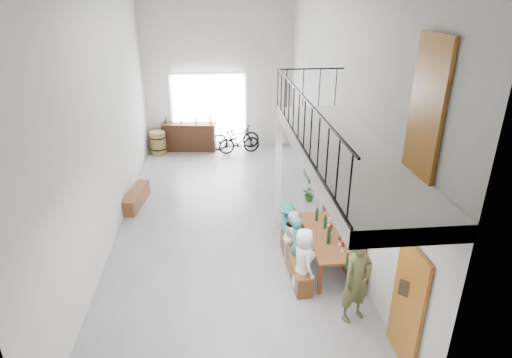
{
  "coord_description": "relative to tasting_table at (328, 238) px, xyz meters",
  "views": [
    {
      "loc": [
        -0.19,
        -9.98,
        5.56
      ],
      "look_at": [
        0.75,
        -0.5,
        1.38
      ],
      "focal_mm": 30.0,
      "sensor_mm": 36.0,
      "label": 1
    }
  ],
  "objects": [
    {
      "name": "guest_left_a",
      "position": [
        -0.68,
        -0.72,
        -0.02
      ],
      "size": [
        0.53,
        0.73,
        1.37
      ],
      "primitive_type": "imported",
      "rotation": [
        0.0,
        0.0,
        1.73
      ],
      "color": "white",
      "rests_on": "ground"
    },
    {
      "name": "bicycle_far",
      "position": [
        -1.46,
        7.39,
        -0.24
      ],
      "size": [
        1.6,
        0.67,
        0.93
      ],
      "primitive_type": "imported",
      "rotation": [
        0.0,
        0.0,
        1.73
      ],
      "color": "black",
      "rests_on": "ground"
    },
    {
      "name": "oak_barrel",
      "position": [
        -4.45,
        7.62,
        -0.28
      ],
      "size": [
        0.58,
        0.58,
        0.86
      ],
      "color": "olive",
      "rests_on": "ground"
    },
    {
      "name": "bench_inner",
      "position": [
        -0.71,
        -0.09,
        -0.48
      ],
      "size": [
        0.36,
        1.98,
        0.45
      ],
      "primitive_type": "cube",
      "rotation": [
        0.0,
        0.0,
        0.02
      ],
      "color": "brown",
      "rests_on": "ground"
    },
    {
      "name": "tasting_table",
      "position": [
        0.0,
        0.0,
        0.0
      ],
      "size": [
        0.89,
        2.14,
        0.79
      ],
      "rotation": [
        0.0,
        0.0,
        -0.01
      ],
      "color": "brown",
      "rests_on": "ground"
    },
    {
      "name": "guest_right_b",
      "position": [
        0.59,
        0.17,
        -0.09
      ],
      "size": [
        0.78,
        1.2,
        1.23
      ],
      "primitive_type": "imported",
      "rotation": [
        0.0,
        0.0,
        -1.97
      ],
      "color": "black",
      "rests_on": "ground"
    },
    {
      "name": "guest_left_b",
      "position": [
        -0.69,
        -0.1,
        -0.06
      ],
      "size": [
        0.39,
        0.52,
        1.3
      ],
      "primitive_type": "imported",
      "rotation": [
        0.0,
        0.0,
        1.76
      ],
      "color": "#247678",
      "rests_on": "ground"
    },
    {
      "name": "bench_wall",
      "position": [
        0.45,
        -0.02,
        -0.49
      ],
      "size": [
        0.32,
        1.89,
        0.43
      ],
      "primitive_type": "cube",
      "rotation": [
        0.0,
        0.0,
        0.04
      ],
      "color": "brown",
      "rests_on": "ground"
    },
    {
      "name": "host_standing",
      "position": [
        0.09,
        -1.65,
        0.14
      ],
      "size": [
        0.72,
        0.61,
        1.69
      ],
      "primitive_type": "imported",
      "rotation": [
        0.0,
        0.0,
        0.39
      ],
      "color": "brown",
      "rests_on": "ground"
    },
    {
      "name": "serving_counter",
      "position": [
        -3.3,
        7.93,
        -0.19
      ],
      "size": [
        2.03,
        0.81,
        1.04
      ],
      "primitive_type": "cube",
      "rotation": [
        0.0,
        0.0,
        -0.13
      ],
      "color": "#3A1F0F",
      "rests_on": "ground"
    },
    {
      "name": "gateway_portal",
      "position": [
        -2.52,
        8.22,
        0.69
      ],
      "size": [
        2.8,
        0.08,
        2.8
      ],
      "primitive_type": "cube",
      "color": "white",
      "rests_on": "ground"
    },
    {
      "name": "bicycle_near",
      "position": [
        -1.58,
        7.88,
        -0.21
      ],
      "size": [
        1.96,
        0.95,
        0.99
      ],
      "primitive_type": "imported",
      "rotation": [
        0.0,
        0.0,
        1.74
      ],
      "color": "black",
      "rests_on": "ground"
    },
    {
      "name": "potted_plant",
      "position": [
        0.33,
        3.19,
        -0.48
      ],
      "size": [
        0.52,
        0.49,
        0.46
      ],
      "primitive_type": "imported",
      "rotation": [
        0.0,
        0.0,
        -0.4
      ],
      "color": "#134413",
      "rests_on": "ground"
    },
    {
      "name": "floor",
      "position": [
        -2.12,
        2.28,
        -0.71
      ],
      "size": [
        12.0,
        12.0,
        0.0
      ],
      "primitive_type": "plane",
      "color": "slate",
      "rests_on": "ground"
    },
    {
      "name": "room_walls",
      "position": [
        -2.12,
        2.28,
        2.85
      ],
      "size": [
        12.0,
        12.0,
        12.0
      ],
      "color": "silver",
      "rests_on": "ground"
    },
    {
      "name": "counter_bottles",
      "position": [
        -3.3,
        7.93,
        0.48
      ],
      "size": [
        1.72,
        0.29,
        0.28
      ],
      "color": "black",
      "rests_on": "serving_counter"
    },
    {
      "name": "guest_right_c",
      "position": [
        0.52,
        0.71,
        -0.18
      ],
      "size": [
        0.49,
        0.59,
        1.04
      ],
      "primitive_type": "imported",
      "rotation": [
        0.0,
        0.0,
        -1.21
      ],
      "color": "white",
      "rests_on": "ground"
    },
    {
      "name": "guest_right_a",
      "position": [
        0.57,
        -0.57,
        -0.15
      ],
      "size": [
        0.46,
        0.7,
        1.1
      ],
      "primitive_type": "imported",
      "rotation": [
        0.0,
        0.0,
        -1.9
      ],
      "color": "#B52C1F",
      "rests_on": "ground"
    },
    {
      "name": "side_bench",
      "position": [
        -4.62,
        3.44,
        -0.49
      ],
      "size": [
        0.57,
        1.6,
        0.44
      ],
      "primitive_type": "cube",
      "rotation": [
        0.0,
        0.0,
        -0.15
      ],
      "color": "brown",
      "rests_on": "ground"
    },
    {
      "name": "guest_left_c",
      "position": [
        -0.68,
        0.35,
        -0.1
      ],
      "size": [
        0.64,
        0.71,
        1.2
      ],
      "primitive_type": "imported",
      "rotation": [
        0.0,
        0.0,
        1.2
      ],
      "color": "white",
      "rests_on": "ground"
    },
    {
      "name": "tableware",
      "position": [
        0.03,
        0.02,
        0.23
      ],
      "size": [
        0.45,
        1.34,
        0.35
      ],
      "color": "black",
      "rests_on": "tasting_table"
    },
    {
      "name": "guest_left_d",
      "position": [
        -0.72,
        0.94,
        -0.17
      ],
      "size": [
        0.56,
        0.77,
        1.08
      ],
      "primitive_type": "imported",
      "rotation": [
        0.0,
        0.0,
        1.33
      ],
      "color": "#247678",
      "rests_on": "ground"
    },
    {
      "name": "right_wall_decor",
      "position": [
        0.58,
        0.41,
        1.04
      ],
      "size": [
        0.07,
        8.28,
        5.07
      ],
      "color": "#8D5416",
      "rests_on": "ground"
    },
    {
      "name": "balcony",
      "position": [
        -0.15,
        -0.85,
        2.26
      ],
      "size": [
        1.52,
        5.62,
        4.0
      ],
      "color": "silver",
      "rests_on": "ground"
    }
  ]
}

